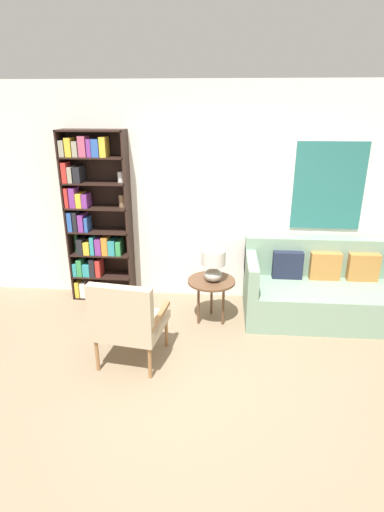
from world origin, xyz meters
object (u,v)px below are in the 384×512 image
(armchair, at_px, (127,319))
(couch, at_px, (325,290))
(side_table, at_px, (211,284))
(table_lamp, at_px, (213,263))
(bookshelf, at_px, (93,217))

(armchair, distance_m, couch, 2.45)
(armchair, height_order, side_table, armchair)
(armchair, bearing_deg, table_lamp, 49.10)
(bookshelf, xyz_separation_m, table_lamp, (1.54, -0.55, -0.36))
(side_table, bearing_deg, armchair, -129.74)
(couch, bearing_deg, armchair, -151.02)
(couch, bearing_deg, side_table, -169.45)
(side_table, bearing_deg, bookshelf, 160.78)
(couch, height_order, side_table, couch)
(bookshelf, bearing_deg, armchair, -62.99)
(couch, relative_size, table_lamp, 5.13)
(bookshelf, xyz_separation_m, couch, (2.89, -0.27, -0.77))
(bookshelf, bearing_deg, table_lamp, -19.55)
(armchair, height_order, couch, armchair)
(bookshelf, relative_size, armchair, 2.34)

